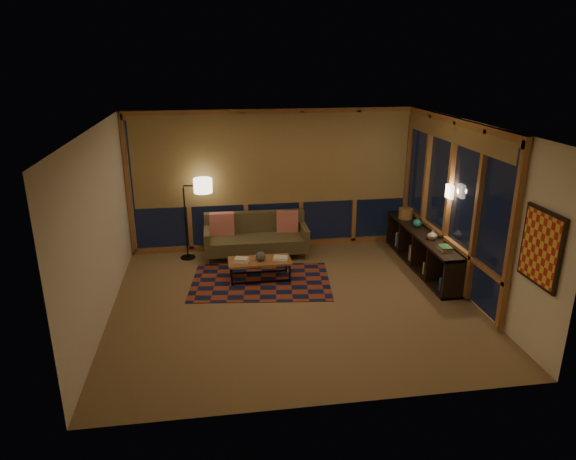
{
  "coord_description": "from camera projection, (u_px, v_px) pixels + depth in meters",
  "views": [
    {
      "loc": [
        -1.15,
        -7.08,
        3.66
      ],
      "look_at": [
        -0.01,
        0.5,
        1.01
      ],
      "focal_mm": 32.0,
      "sensor_mm": 36.0,
      "label": 1
    }
  ],
  "objects": [
    {
      "name": "basket",
      "position": [
        406.0,
        213.0,
        9.8
      ],
      "size": [
        0.28,
        0.28,
        0.2
      ],
      "primitive_type": "cylinder",
      "rotation": [
        0.0,
        0.0,
        -0.06
      ],
      "color": "olive",
      "rests_on": "bookshelf"
    },
    {
      "name": "area_rug",
      "position": [
        261.0,
        281.0,
        8.67
      ],
      "size": [
        2.48,
        1.81,
        0.01
      ],
      "primitive_type": "cube",
      "rotation": [
        0.0,
        0.0,
        -0.12
      ],
      "color": "maroon",
      "rests_on": "floor"
    },
    {
      "name": "walls",
      "position": [
        294.0,
        219.0,
        7.53
      ],
      "size": [
        5.51,
        5.01,
        2.7
      ],
      "color": "#F1E7C3",
      "rests_on": "floor"
    },
    {
      "name": "floor",
      "position": [
        293.0,
        302.0,
        7.97
      ],
      "size": [
        5.5,
        5.0,
        0.01
      ],
      "primitive_type": "cube",
      "color": "olive",
      "rests_on": "ground"
    },
    {
      "name": "vase",
      "position": [
        432.0,
        235.0,
        8.68
      ],
      "size": [
        0.17,
        0.17,
        0.17
      ],
      "primitive_type": "imported",
      "rotation": [
        0.0,
        0.0,
        0.04
      ],
      "color": "tan",
      "rests_on": "bookshelf"
    },
    {
      "name": "book_stack_a",
      "position": [
        241.0,
        260.0,
        8.57
      ],
      "size": [
        0.29,
        0.26,
        0.07
      ],
      "primitive_type": null,
      "rotation": [
        0.0,
        0.0,
        -0.32
      ],
      "color": "#F5EECE",
      "rests_on": "coffee_table"
    },
    {
      "name": "ceramic_pot",
      "position": [
        261.0,
        256.0,
        8.61
      ],
      "size": [
        0.17,
        0.17,
        0.16
      ],
      "primitive_type": "sphere",
      "rotation": [
        0.0,
        0.0,
        0.02
      ],
      "color": "black",
      "rests_on": "coffee_table"
    },
    {
      "name": "sofa",
      "position": [
        256.0,
        236.0,
        9.66
      ],
      "size": [
        1.92,
        0.79,
        0.78
      ],
      "primitive_type": null,
      "rotation": [
        0.0,
        0.0,
        -0.01
      ],
      "color": "brown",
      "rests_on": "floor"
    },
    {
      "name": "book_stack_b",
      "position": [
        280.0,
        258.0,
        8.67
      ],
      "size": [
        0.31,
        0.27,
        0.05
      ],
      "primitive_type": null,
      "rotation": [
        0.0,
        0.0,
        -0.28
      ],
      "color": "#F5EECE",
      "rests_on": "coffee_table"
    },
    {
      "name": "pillow_right",
      "position": [
        287.0,
        221.0,
        9.86
      ],
      "size": [
        0.43,
        0.2,
        0.42
      ],
      "primitive_type": null,
      "rotation": [
        0.0,
        0.0,
        -0.15
      ],
      "color": "red",
      "rests_on": "sofa"
    },
    {
      "name": "wall_sconce",
      "position": [
        450.0,
        191.0,
        8.26
      ],
      "size": [
        0.12,
        0.18,
        0.22
      ],
      "primitive_type": null,
      "color": "#FFE7B4",
      "rests_on": "walls"
    },
    {
      "name": "shelf_book_stack",
      "position": [
        445.0,
        248.0,
        8.22
      ],
      "size": [
        0.23,
        0.28,
        0.07
      ],
      "primitive_type": null,
      "rotation": [
        0.0,
        0.0,
        0.28
      ],
      "color": "#F5EECE",
      "rests_on": "bookshelf"
    },
    {
      "name": "window_wall_back",
      "position": [
        273.0,
        181.0,
        9.8
      ],
      "size": [
        5.3,
        0.16,
        2.6
      ],
      "primitive_type": null,
      "color": "#AA6935",
      "rests_on": "walls"
    },
    {
      "name": "wall_art",
      "position": [
        541.0,
        248.0,
        6.15
      ],
      "size": [
        0.06,
        0.74,
        0.94
      ],
      "primitive_type": null,
      "color": "red",
      "rests_on": "walls"
    },
    {
      "name": "window_wall_right",
      "position": [
        448.0,
        201.0,
        8.47
      ],
      "size": [
        0.16,
        3.7,
        2.6
      ],
      "primitive_type": null,
      "color": "#AA6935",
      "rests_on": "walls"
    },
    {
      "name": "teal_bowl",
      "position": [
        417.0,
        223.0,
        9.3
      ],
      "size": [
        0.18,
        0.18,
        0.15
      ],
      "primitive_type": "sphere",
      "rotation": [
        0.0,
        0.0,
        0.23
      ],
      "color": "#197C6C",
      "rests_on": "bookshelf"
    },
    {
      "name": "floor_lamp",
      "position": [
        185.0,
        219.0,
        9.44
      ],
      "size": [
        0.54,
        0.38,
        1.54
      ],
      "primitive_type": null,
      "rotation": [
        0.0,
        0.0,
        -0.09
      ],
      "color": "black",
      "rests_on": "floor"
    },
    {
      "name": "coffee_table",
      "position": [
        260.0,
        270.0,
        8.72
      ],
      "size": [
        1.06,
        0.49,
        0.35
      ],
      "primitive_type": null,
      "rotation": [
        0.0,
        0.0,
        0.01
      ],
      "color": "#AA6935",
      "rests_on": "floor"
    },
    {
      "name": "pillow_left",
      "position": [
        222.0,
        223.0,
        9.68
      ],
      "size": [
        0.46,
        0.16,
        0.46
      ],
      "primitive_type": null,
      "rotation": [
        0.0,
        0.0,
        -0.02
      ],
      "color": "red",
      "rests_on": "sofa"
    },
    {
      "name": "bookshelf",
      "position": [
        422.0,
        250.0,
        9.15
      ],
      "size": [
        0.4,
        2.64,
        0.66
      ],
      "primitive_type": null,
      "color": "black",
      "rests_on": "floor"
    },
    {
      "name": "ceiling",
      "position": [
        294.0,
        126.0,
        7.09
      ],
      "size": [
        5.5,
        5.0,
        0.01
      ],
      "primitive_type": "cube",
      "color": "silver",
      "rests_on": "walls"
    }
  ]
}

